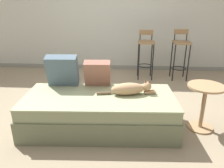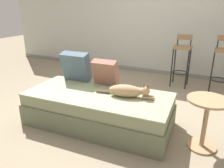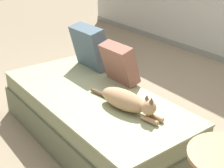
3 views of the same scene
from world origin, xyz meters
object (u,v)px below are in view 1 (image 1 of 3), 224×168
at_px(bar_stool_near_window, 146,49).
at_px(couch, 100,111).
at_px(cat, 130,89).
at_px(bar_stool_by_doorway, 181,50).
at_px(throw_pillow_middle, 97,73).
at_px(throw_pillow_corner, 63,71).
at_px(side_table, 204,101).

bearing_deg(bar_stool_near_window, couch, -109.74).
bearing_deg(cat, bar_stool_by_doorway, 61.75).
relative_size(throw_pillow_middle, bar_stool_near_window, 0.37).
distance_m(throw_pillow_corner, bar_stool_near_window, 2.10).
xyz_separation_m(throw_pillow_corner, cat, (0.91, -0.24, -0.14)).
relative_size(bar_stool_near_window, side_table, 1.67).
bearing_deg(couch, side_table, 2.44).
distance_m(throw_pillow_corner, side_table, 1.86).
distance_m(throw_pillow_corner, cat, 0.95).
relative_size(throw_pillow_middle, side_table, 0.62).
xyz_separation_m(couch, bar_stool_near_window, (0.72, 2.00, 0.38)).
bearing_deg(throw_pillow_middle, cat, -30.16).
xyz_separation_m(throw_pillow_middle, bar_stool_by_doorway, (1.48, 1.67, -0.03)).
bearing_deg(side_table, throw_pillow_corner, 172.12).
distance_m(throw_pillow_middle, bar_stool_near_window, 1.84).
height_order(cat, bar_stool_by_doorway, bar_stool_by_doorway).
bearing_deg(throw_pillow_corner, throw_pillow_middle, 2.44).
xyz_separation_m(cat, side_table, (0.91, -0.02, -0.13)).
distance_m(couch, bar_stool_by_doorway, 2.48).
bearing_deg(throw_pillow_middle, throw_pillow_corner, -177.56).
bearing_deg(bar_stool_by_doorway, couch, -125.35).
xyz_separation_m(bar_stool_by_doorway, side_table, (-0.13, -1.94, -0.22)).
height_order(couch, bar_stool_by_doorway, bar_stool_by_doorway).
bearing_deg(bar_stool_by_doorway, bar_stool_near_window, -179.99).
bearing_deg(cat, bar_stool_near_window, 80.13).
height_order(throw_pillow_corner, bar_stool_by_doorway, bar_stool_by_doorway).
bearing_deg(bar_stool_near_window, throw_pillow_middle, -114.98).
relative_size(bar_stool_by_doorway, side_table, 1.71).
bearing_deg(cat, throw_pillow_corner, 165.45).
xyz_separation_m(bar_stool_near_window, side_table, (0.57, -1.94, -0.23)).
xyz_separation_m(bar_stool_near_window, bar_stool_by_doorway, (0.70, 0.00, -0.01)).
xyz_separation_m(throw_pillow_corner, bar_stool_by_doorway, (1.95, 1.69, -0.06)).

